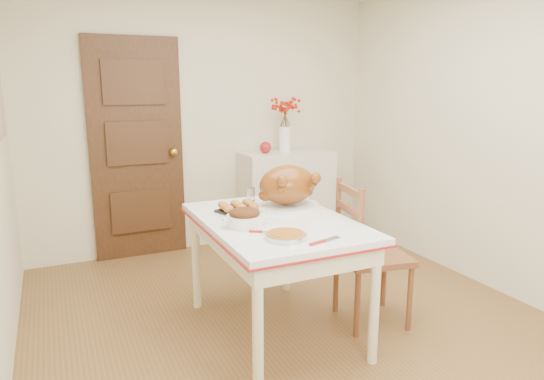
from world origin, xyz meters
name	(u,v)px	position (x,y,z in m)	size (l,w,h in m)	color
floor	(301,330)	(0.00, 0.00, 0.00)	(3.50, 4.00, 0.00)	brown
wall_back	(207,123)	(0.00, 2.00, 1.25)	(3.50, 0.00, 2.50)	beige
wall_right	(503,135)	(1.75, 0.00, 1.25)	(0.00, 4.00, 2.50)	beige
door_back	(137,150)	(-0.70, 1.97, 1.03)	(0.85, 0.06, 2.06)	#371C0B
sideboard	(287,197)	(0.78, 1.78, 0.47)	(0.95, 0.42, 0.95)	beige
kitchen_table	(275,276)	(-0.16, 0.06, 0.39)	(0.90, 1.32, 0.79)	white
chair_oak	(373,253)	(0.51, -0.08, 0.50)	(0.44, 0.44, 1.00)	brown
berry_vase	(285,126)	(0.75, 1.78, 1.22)	(0.28, 0.28, 0.54)	white
apple	(265,147)	(0.53, 1.78, 1.01)	(0.12, 0.12, 0.12)	#A11A19
turkey_platter	(287,187)	(0.03, 0.28, 0.94)	(0.47, 0.38, 0.30)	brown
pumpkin_pie	(286,235)	(-0.28, -0.33, 0.81)	(0.23, 0.23, 0.05)	#9F5617
stuffing_dish	(245,217)	(-0.40, -0.01, 0.84)	(0.28, 0.22, 0.11)	#46230D
rolls_tray	(238,207)	(-0.31, 0.33, 0.82)	(0.26, 0.20, 0.07)	#B26021
pie_server	(325,240)	(-0.11, -0.47, 0.79)	(0.23, 0.06, 0.01)	silver
carving_knife	(268,232)	(-0.33, -0.19, 0.79)	(0.22, 0.05, 0.01)	silver
drinking_glass	(251,194)	(-0.12, 0.58, 0.84)	(0.06, 0.06, 0.10)	white
shaker_pair	(283,192)	(0.13, 0.55, 0.83)	(0.09, 0.04, 0.09)	white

